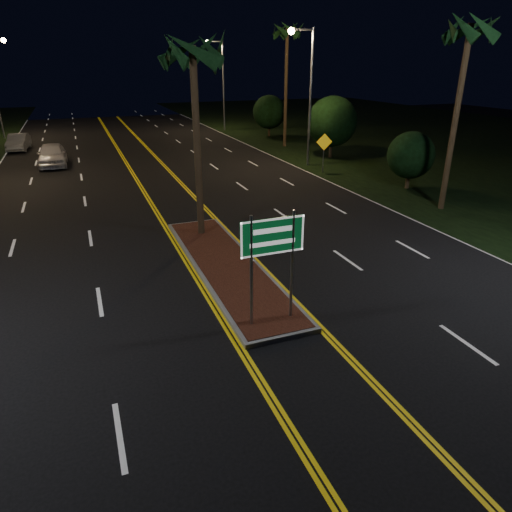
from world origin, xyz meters
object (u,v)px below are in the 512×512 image
highway_sign (272,247)px  shrub_mid (332,122)px  car_far (18,141)px  streetlight_right_mid (306,82)px  shrub_near (411,155)px  car_near (52,153)px  shrub_far (269,112)px  palm_right_near (470,30)px  palm_median (192,52)px  streetlight_right_far (220,75)px  warning_sign (324,147)px  median_island (226,266)px  palm_right_far (287,32)px

highway_sign → shrub_mid: (14.00, 21.20, 0.32)m
car_far → streetlight_right_mid: bearing=-31.1°
streetlight_right_mid → shrub_near: bearing=-70.2°
shrub_near → shrub_mid: 10.04m
car_near → shrub_far: bearing=21.5°
palm_right_near → shrub_mid: bearing=83.9°
streetlight_right_mid → palm_median: size_ratio=1.08×
streetlight_right_far → highway_sign: bearing=-105.1°
shrub_mid → warning_sign: (-3.15, -4.52, -1.04)m
palm_right_near → median_island: bearing=-166.5°
shrub_mid → car_near: shrub_mid is taller
median_island → car_far: 30.74m
highway_sign → shrub_far: 35.96m
median_island → shrub_near: 15.32m
streetlight_right_far → car_far: bearing=-164.0°
highway_sign → palm_median: (0.00, 7.70, 4.87)m
palm_right_near → shrub_far: 26.69m
palm_right_near → shrub_far: bearing=87.1°
shrub_mid → shrub_far: bearing=91.0°
palm_right_far → warning_sign: palm_right_far is taller
median_island → warning_sign: bearing=49.0°
median_island → streetlight_right_mid: (10.61, 15.00, 5.57)m
streetlight_right_far → car_far: size_ratio=1.93×
palm_right_near → shrub_mid: size_ratio=2.01×
streetlight_right_far → shrub_mid: streetlight_right_far is taller
highway_sign → car_near: 26.44m
car_far → highway_sign: bearing=-69.9°
palm_median → warning_sign: 15.15m
median_island → car_far: car_far is taller
shrub_far → car_far: bearing=179.1°
car_far → palm_right_far: bearing=-11.2°
median_island → palm_median: size_ratio=1.23×
streetlight_right_far → palm_right_near: (1.89, -32.00, 2.56)m
palm_right_near → car_near: (-18.73, 18.45, -7.29)m
streetlight_right_far → shrub_far: size_ratio=2.27×
median_island → shrub_mid: bearing=50.5°
palm_median → palm_right_far: 23.40m
palm_right_near → palm_median: bearing=177.7°
highway_sign → warning_sign: bearing=57.0°
palm_right_near → shrub_near: size_ratio=2.82×
median_island → car_near: size_ratio=1.85×
streetlight_right_far → shrub_mid: (3.39, -18.00, -2.93)m
shrub_near → car_far: 31.79m
streetlight_right_far → car_near: streetlight_right_far is taller
median_island → shrub_far: shrub_far is taller
median_island → highway_sign: (0.00, -4.20, 2.32)m
highway_sign → palm_right_far: bearing=64.8°
shrub_mid → car_far: size_ratio=0.99×
shrub_far → highway_sign: bearing=-112.6°
shrub_mid → shrub_far: 12.01m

